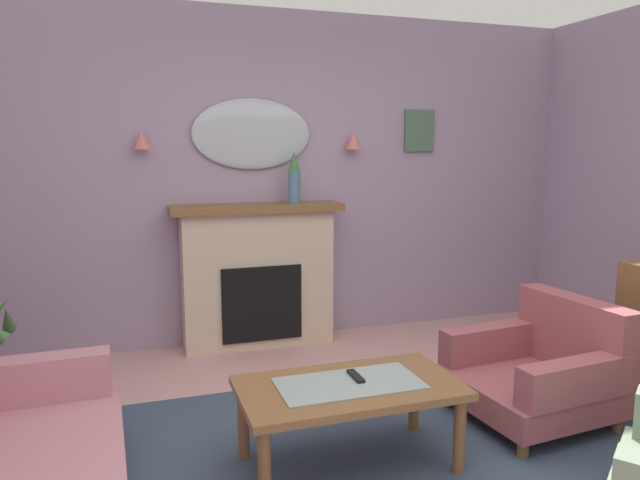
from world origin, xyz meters
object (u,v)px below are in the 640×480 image
wall_sconce_right (353,141)px  coffee_table (349,395)px  mantel_vase_centre (294,178)px  framed_picture (419,131)px  wall_mirror (252,134)px  fireplace (258,277)px  tv_remote (356,377)px  wall_sconce_left (142,140)px  armchair_beside_couch (542,368)px

wall_sconce_right → coffee_table: (-0.82, -2.06, -1.28)m
mantel_vase_centre → coffee_table: 2.19m
framed_picture → wall_mirror: bearing=-179.6°
wall_mirror → coffee_table: (0.03, -2.11, -1.33)m
fireplace → tv_remote: size_ratio=8.50×
wall_sconce_left → tv_remote: size_ratio=0.88×
wall_mirror → framed_picture: size_ratio=2.67×
coffee_table → armchair_beside_couch: (1.29, 0.16, -0.08)m
fireplace → armchair_beside_couch: fireplace is taller
coffee_table → wall_mirror: bearing=90.7°
mantel_vase_centre → tv_remote: (-0.22, -1.89, -0.91)m
fireplace → wall_mirror: size_ratio=1.42×
wall_mirror → armchair_beside_couch: size_ratio=1.08×
wall_sconce_right → fireplace: bearing=-173.8°
fireplace → coffee_table: bearing=-89.3°
wall_sconce_right → tv_remote: (-0.77, -2.01, -1.21)m
fireplace → coffee_table: fireplace is taller
fireplace → wall_mirror: wall_mirror is taller
wall_sconce_right → framed_picture: (0.65, 0.06, 0.09)m
tv_remote → armchair_beside_couch: (1.24, 0.11, -0.15)m
fireplace → wall_mirror: 1.15m
wall_mirror → wall_sconce_right: wall_mirror is taller
coffee_table → tv_remote: tv_remote is taller
fireplace → wall_sconce_left: 1.38m
wall_sconce_right → armchair_beside_couch: bearing=-76.1°
wall_sconce_left → tv_remote: bearing=-65.2°
fireplace → mantel_vase_centre: bearing=-5.4°
wall_mirror → wall_sconce_right: size_ratio=6.86×
wall_mirror → framed_picture: (1.50, 0.01, 0.04)m
framed_picture → wall_sconce_left: bearing=-178.5°
mantel_vase_centre → wall_mirror: size_ratio=0.43×
armchair_beside_couch → tv_remote: bearing=-174.7°
mantel_vase_centre → framed_picture: framed_picture is taller
coffee_table → armchair_beside_couch: size_ratio=1.24×
wall_sconce_left → tv_remote: (0.93, -2.01, -1.21)m
fireplace → wall_sconce_left: bearing=173.8°
mantel_vase_centre → wall_sconce_left: size_ratio=2.94×
wall_mirror → fireplace: bearing=-90.0°
armchair_beside_couch → mantel_vase_centre: bearing=119.9°
wall_sconce_left → wall_sconce_right: size_ratio=1.00×
wall_mirror → wall_sconce_right: (0.85, -0.05, -0.05)m
wall_sconce_left → wall_sconce_right: (1.70, 0.00, 0.00)m
framed_picture → coffee_table: framed_picture is taller
mantel_vase_centre → wall_mirror: bearing=150.5°
mantel_vase_centre → wall_sconce_right: wall_sconce_right is taller
wall_sconce_right → armchair_beside_couch: wall_sconce_right is taller
wall_mirror → framed_picture: 1.50m
framed_picture → tv_remote: (-1.42, -2.07, -1.30)m
coffee_table → armchair_beside_couch: armchair_beside_couch is taller
wall_sconce_right → framed_picture: size_ratio=0.39×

